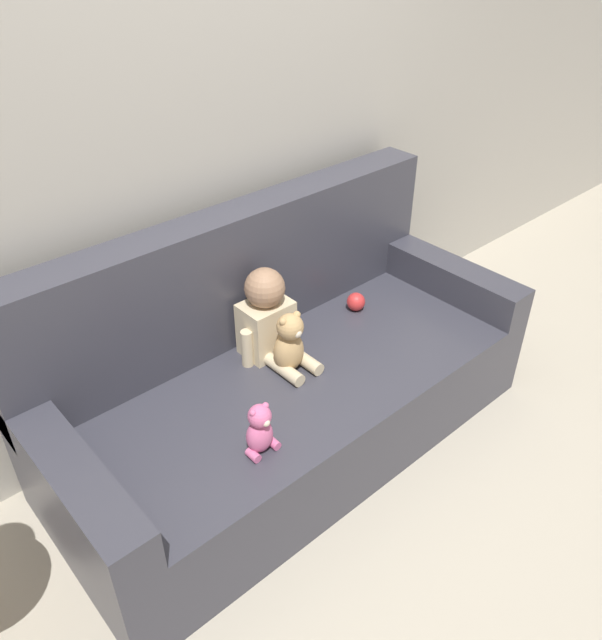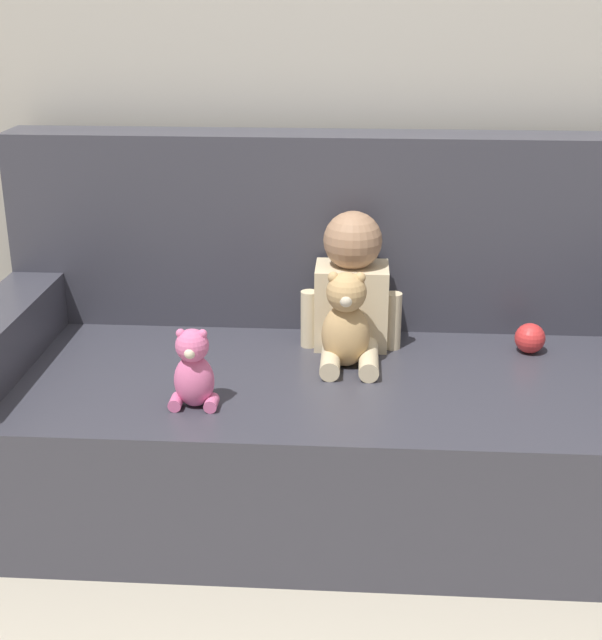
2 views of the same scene
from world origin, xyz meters
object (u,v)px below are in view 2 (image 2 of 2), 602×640
at_px(person_baby, 351,290).
at_px(toy_ball, 530,338).
at_px(teddy_bear_brown, 346,320).
at_px(plush_toy_side, 193,370).
at_px(couch, 350,382).

height_order(person_baby, toy_ball, person_baby).
distance_m(person_baby, teddy_bear_brown, 0.15).
bearing_deg(plush_toy_side, toy_ball, 24.44).
height_order(teddy_bear_brown, toy_ball, teddy_bear_brown).
bearing_deg(person_baby, plush_toy_side, -132.19).
bearing_deg(plush_toy_side, couch, 42.04).
bearing_deg(teddy_bear_brown, toy_ball, 14.04).
distance_m(couch, person_baby, 0.27).
height_order(person_baby, teddy_bear_brown, person_baby).
xyz_separation_m(teddy_bear_brown, toy_ball, (0.53, 0.13, -0.09)).
xyz_separation_m(person_baby, toy_ball, (0.51, -0.02, -0.13)).
relative_size(teddy_bear_brown, plush_toy_side, 1.32).
xyz_separation_m(teddy_bear_brown, plush_toy_side, (-0.37, -0.28, -0.04)).
xyz_separation_m(couch, teddy_bear_brown, (-0.01, -0.07, 0.22)).
bearing_deg(toy_ball, person_baby, 178.24).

